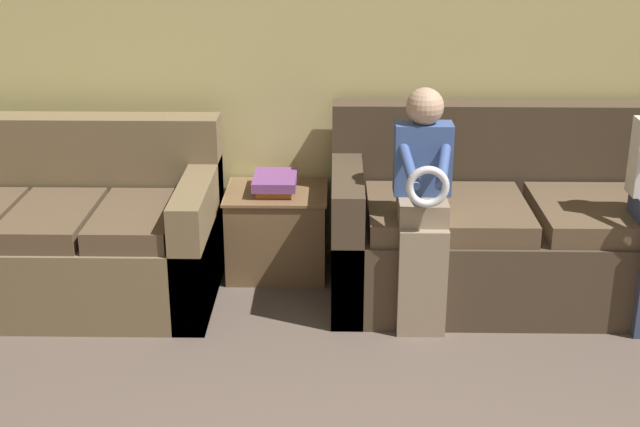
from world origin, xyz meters
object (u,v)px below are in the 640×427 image
(couch_side, at_px, (64,237))
(book_stack, at_px, (275,183))
(side_shelf, at_px, (277,230))
(couch_main, at_px, (523,231))
(child_left_seated, at_px, (423,198))

(couch_side, relative_size, book_stack, 5.04)
(side_shelf, relative_size, book_stack, 1.76)
(couch_main, height_order, couch_side, couch_main)
(couch_main, relative_size, couch_side, 1.27)
(couch_main, distance_m, child_left_seated, 0.78)
(couch_main, height_order, child_left_seated, child_left_seated)
(couch_main, bearing_deg, book_stack, 171.22)
(couch_main, relative_size, child_left_seated, 1.74)
(couch_main, relative_size, book_stack, 6.41)
(child_left_seated, bearing_deg, side_shelf, 140.67)
(child_left_seated, xyz_separation_m, side_shelf, (-0.75, 0.61, -0.41))
(side_shelf, bearing_deg, couch_main, -9.09)
(couch_main, bearing_deg, child_left_seated, -145.70)
(side_shelf, xyz_separation_m, book_stack, (-0.01, -0.01, 0.28))
(side_shelf, height_order, book_stack, book_stack)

